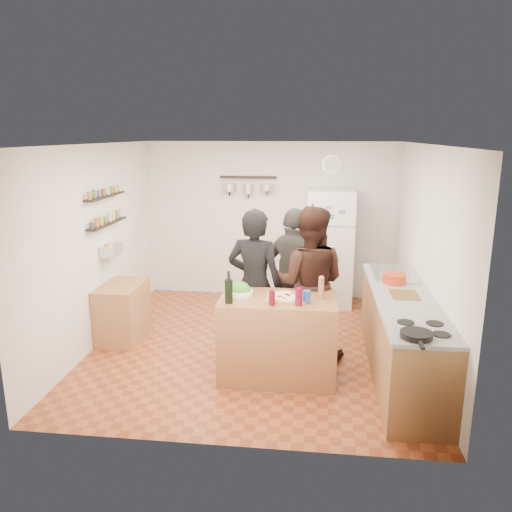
# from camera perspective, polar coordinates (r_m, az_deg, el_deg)

# --- Properties ---
(room_shell) EXTENTS (4.20, 4.20, 4.20)m
(room_shell) POSITION_cam_1_polar(r_m,az_deg,el_deg) (6.41, 0.30, 1.48)
(room_shell) COLOR brown
(room_shell) RESTS_ON ground
(prep_island) EXTENTS (1.25, 0.72, 0.91)m
(prep_island) POSITION_cam_1_polar(r_m,az_deg,el_deg) (5.52, 2.54, -9.30)
(prep_island) COLOR brown
(prep_island) RESTS_ON floor
(pizza_board) EXTENTS (0.42, 0.34, 0.02)m
(pizza_board) POSITION_cam_1_polar(r_m,az_deg,el_deg) (5.33, 3.44, -4.81)
(pizza_board) COLOR olive
(pizza_board) RESTS_ON prep_island
(pizza) EXTENTS (0.34, 0.34, 0.02)m
(pizza) POSITION_cam_1_polar(r_m,az_deg,el_deg) (5.32, 3.44, -4.62)
(pizza) COLOR tan
(pizza) RESTS_ON pizza_board
(salad_bowl) EXTENTS (0.27, 0.27, 0.05)m
(salad_bowl) POSITION_cam_1_polar(r_m,az_deg,el_deg) (5.44, -1.79, -4.21)
(salad_bowl) COLOR white
(salad_bowl) RESTS_ON prep_island
(wine_bottle) EXTENTS (0.08, 0.08, 0.25)m
(wine_bottle) POSITION_cam_1_polar(r_m,az_deg,el_deg) (5.17, -3.13, -4.05)
(wine_bottle) COLOR black
(wine_bottle) RESTS_ON prep_island
(wine_glass_near) EXTENTS (0.06, 0.06, 0.15)m
(wine_glass_near) POSITION_cam_1_polar(r_m,az_deg,el_deg) (5.11, 1.84, -4.84)
(wine_glass_near) COLOR #4F0613
(wine_glass_near) RESTS_ON prep_island
(wine_glass_far) EXTENTS (0.07, 0.07, 0.18)m
(wine_glass_far) POSITION_cam_1_polar(r_m,az_deg,el_deg) (5.13, 4.90, -4.64)
(wine_glass_far) COLOR #5B0720
(wine_glass_far) RESTS_ON prep_island
(pepper_mill) EXTENTS (0.06, 0.06, 0.20)m
(pepper_mill) POSITION_cam_1_polar(r_m,az_deg,el_deg) (5.36, 7.46, -3.79)
(pepper_mill) COLOR #995D40
(pepper_mill) RESTS_ON prep_island
(salt_canister) EXTENTS (0.08, 0.08, 0.13)m
(salt_canister) POSITION_cam_1_polar(r_m,az_deg,el_deg) (5.21, 5.81, -4.66)
(salt_canister) COLOR navy
(salt_canister) RESTS_ON prep_island
(person_left) EXTENTS (0.73, 0.56, 1.80)m
(person_left) POSITION_cam_1_polar(r_m,az_deg,el_deg) (5.84, -0.16, -3.29)
(person_left) COLOR black
(person_left) RESTS_ON floor
(person_center) EXTENTS (0.95, 0.78, 1.82)m
(person_center) POSITION_cam_1_polar(r_m,az_deg,el_deg) (5.88, 6.07, -3.13)
(person_center) COLOR black
(person_center) RESTS_ON floor
(person_back) EXTENTS (1.08, 0.92, 1.73)m
(person_back) POSITION_cam_1_polar(r_m,az_deg,el_deg) (6.34, 4.33, -2.27)
(person_back) COLOR #302E2B
(person_back) RESTS_ON floor
(counter_run) EXTENTS (0.63, 2.63, 0.90)m
(counter_run) POSITION_cam_1_polar(r_m,az_deg,el_deg) (5.80, 16.34, -8.76)
(counter_run) COLOR #9E7042
(counter_run) RESTS_ON floor
(stove_top) EXTENTS (0.60, 0.62, 0.02)m
(stove_top) POSITION_cam_1_polar(r_m,az_deg,el_deg) (4.76, 18.54, -8.00)
(stove_top) COLOR white
(stove_top) RESTS_ON counter_run
(skillet) EXTENTS (0.28, 0.28, 0.05)m
(skillet) POSITION_cam_1_polar(r_m,az_deg,el_deg) (4.53, 17.86, -8.56)
(skillet) COLOR black
(skillet) RESTS_ON stove_top
(sink) EXTENTS (0.50, 0.80, 0.03)m
(sink) POSITION_cam_1_polar(r_m,az_deg,el_deg) (6.44, 15.42, -2.03)
(sink) COLOR silver
(sink) RESTS_ON counter_run
(cutting_board) EXTENTS (0.30, 0.40, 0.02)m
(cutting_board) POSITION_cam_1_polar(r_m,az_deg,el_deg) (5.65, 16.63, -4.39)
(cutting_board) COLOR olive
(cutting_board) RESTS_ON counter_run
(red_bowl) EXTENTS (0.27, 0.27, 0.11)m
(red_bowl) POSITION_cam_1_polar(r_m,az_deg,el_deg) (6.04, 15.52, -2.48)
(red_bowl) COLOR red
(red_bowl) RESTS_ON counter_run
(fridge) EXTENTS (0.70, 0.68, 1.80)m
(fridge) POSITION_cam_1_polar(r_m,az_deg,el_deg) (7.78, 8.42, 0.91)
(fridge) COLOR white
(fridge) RESTS_ON floor
(wall_clock) EXTENTS (0.30, 0.03, 0.30)m
(wall_clock) POSITION_cam_1_polar(r_m,az_deg,el_deg) (7.93, 8.68, 10.29)
(wall_clock) COLOR silver
(wall_clock) RESTS_ON back_wall
(spice_shelf_lower) EXTENTS (0.12, 1.00, 0.02)m
(spice_shelf_lower) POSITION_cam_1_polar(r_m,az_deg,el_deg) (6.68, -16.61, 3.59)
(spice_shelf_lower) COLOR black
(spice_shelf_lower) RESTS_ON left_wall
(spice_shelf_upper) EXTENTS (0.12, 1.00, 0.02)m
(spice_shelf_upper) POSITION_cam_1_polar(r_m,az_deg,el_deg) (6.63, -16.82, 6.57)
(spice_shelf_upper) COLOR black
(spice_shelf_upper) RESTS_ON left_wall
(produce_basket) EXTENTS (0.18, 0.35, 0.14)m
(produce_basket) POSITION_cam_1_polar(r_m,az_deg,el_deg) (6.73, -16.17, 0.66)
(produce_basket) COLOR silver
(produce_basket) RESTS_ON left_wall
(side_table) EXTENTS (0.50, 0.80, 0.73)m
(side_table) POSITION_cam_1_polar(r_m,az_deg,el_deg) (6.76, -14.95, -6.15)
(side_table) COLOR #A16D43
(side_table) RESTS_ON floor
(pot_rack) EXTENTS (0.90, 0.04, 0.04)m
(pot_rack) POSITION_cam_1_polar(r_m,az_deg,el_deg) (7.93, -0.90, 8.99)
(pot_rack) COLOR black
(pot_rack) RESTS_ON back_wall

